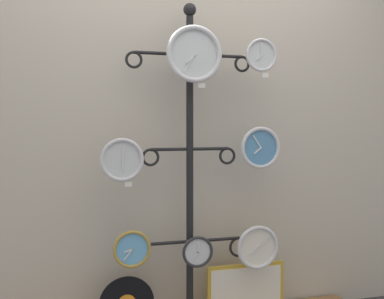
{
  "coord_description": "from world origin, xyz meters",
  "views": [
    {
      "loc": [
        -0.71,
        -2.19,
        1.25
      ],
      "look_at": [
        0.0,
        0.36,
        1.11
      ],
      "focal_mm": 42.0,
      "sensor_mm": 36.0,
      "label": 1
    }
  ],
  "objects": [
    {
      "name": "clock_middle_left",
      "position": [
        -0.42,
        0.32,
        1.06
      ],
      "size": [
        0.25,
        0.04,
        0.25
      ],
      "color": "silver"
    },
    {
      "name": "price_tag_mid",
      "position": [
        0.44,
        0.3,
        1.55
      ],
      "size": [
        0.04,
        0.0,
        0.03
      ],
      "color": "white"
    },
    {
      "name": "price_tag_upper",
      "position": [
        0.04,
        0.29,
        1.48
      ],
      "size": [
        0.04,
        0.0,
        0.03
      ],
      "color": "white"
    },
    {
      "name": "price_tag_lower",
      "position": [
        -0.38,
        0.32,
        0.92
      ],
      "size": [
        0.04,
        0.0,
        0.03
      ],
      "color": "white"
    },
    {
      "name": "clock_bottom_right",
      "position": [
        0.4,
        0.3,
        0.51
      ],
      "size": [
        0.27,
        0.04,
        0.27
      ],
      "color": "silver"
    },
    {
      "name": "clock_middle_right",
      "position": [
        0.42,
        0.32,
        1.11
      ],
      "size": [
        0.26,
        0.04,
        0.26
      ],
      "color": "#4C84B2"
    },
    {
      "name": "clock_top_center",
      "position": [
        -0.01,
        0.29,
        1.65
      ],
      "size": [
        0.33,
        0.04,
        0.33
      ],
      "color": "silver"
    },
    {
      "name": "clock_top_right",
      "position": [
        0.41,
        0.3,
        1.67
      ],
      "size": [
        0.2,
        0.04,
        0.2
      ],
      "color": "silver"
    },
    {
      "name": "clock_bottom_left",
      "position": [
        -0.37,
        0.3,
        0.55
      ],
      "size": [
        0.22,
        0.04,
        0.22
      ],
      "color": "#60A8DB"
    },
    {
      "name": "display_stand",
      "position": [
        0.0,
        0.41,
        0.64
      ],
      "size": [
        0.77,
        0.44,
        1.97
      ],
      "color": "black",
      "rests_on": "ground_plane"
    },
    {
      "name": "shop_wall",
      "position": [
        0.0,
        0.57,
        1.4
      ],
      "size": [
        4.4,
        0.04,
        2.8
      ],
      "color": "#BCB2A3",
      "rests_on": "ground_plane"
    },
    {
      "name": "picture_frame",
      "position": [
        0.36,
        0.39,
        0.22
      ],
      "size": [
        0.51,
        0.02,
        0.32
      ],
      "color": "gold",
      "rests_on": "low_shelf"
    },
    {
      "name": "clock_bottom_center",
      "position": [
        0.02,
        0.31,
        0.51
      ],
      "size": [
        0.19,
        0.04,
        0.19
      ],
      "color": "silver"
    }
  ]
}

